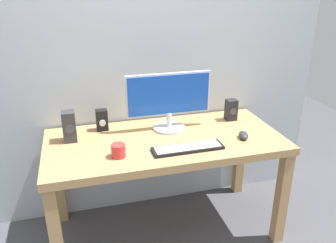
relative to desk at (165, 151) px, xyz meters
The scene contains 10 objects.
ground_plane 0.66m from the desk, ahead, with size 6.00×6.00×0.00m, color #4C4C51.
wall_back 0.94m from the desk, 90.00° to the left, with size 2.70×0.04×3.00m, color #B2BCC6.
desk is the anchor object (origin of this frame).
monitor 0.36m from the desk, 66.23° to the left, with size 0.60×0.23×0.40m.
keyboard_primary 0.24m from the desk, 64.15° to the right, with size 0.45×0.13×0.02m.
mouse 0.54m from the desk, 15.13° to the right, with size 0.06×0.11×0.04m, color #333338.
speaker_right 0.62m from the desk, 18.35° to the left, with size 0.08×0.08×0.16m.
speaker_left 0.65m from the desk, 167.97° to the left, with size 0.08×0.09×0.21m.
audio_controller 0.50m from the desk, 147.09° to the left, with size 0.08×0.08×0.15m.
coffee_mug 0.40m from the desk, 152.53° to the right, with size 0.09×0.09×0.08m, color red.
Camera 1 is at (-0.53, -2.01, 1.74)m, focal length 36.74 mm.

